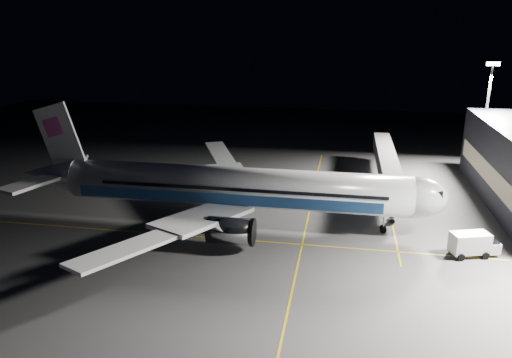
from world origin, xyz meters
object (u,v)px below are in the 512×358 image
object	(u,v)px
airliner	(228,187)
service_truck	(474,244)
jet_bridge	(388,165)
safety_cone_b	(226,209)
safety_cone_c	(206,208)
baggage_tug	(226,193)
floodlight_mast_north	(487,108)
safety_cone_a	(245,193)

from	to	relation	value
airliner	service_truck	xyz separation A→B (m)	(31.95, -5.39, -3.56)
jet_bridge	safety_cone_b	distance (m)	28.60
airliner	safety_cone_b	xyz separation A→B (m)	(-1.46, 4.00, -4.88)
airliner	safety_cone_c	distance (m)	7.77
baggage_tug	safety_cone_c	world-z (taller)	baggage_tug
floodlight_mast_north	baggage_tug	distance (m)	50.54
airliner	jet_bridge	size ratio (longest dim) A/B	1.79
jet_bridge	airliner	bearing A→B (deg)	-141.96
jet_bridge	floodlight_mast_north	bearing A→B (deg)	37.74
safety_cone_b	floodlight_mast_north	bearing A→B (deg)	33.34
safety_cone_c	airliner	bearing A→B (deg)	-41.42
airliner	safety_cone_c	xyz separation A→B (m)	(-4.53, 4.00, -4.89)
service_truck	safety_cone_c	distance (m)	37.70
floodlight_mast_north	safety_cone_c	xyz separation A→B (m)	(-45.61, -27.99, -12.09)
safety_cone_c	floodlight_mast_north	bearing A→B (deg)	31.53
jet_bridge	safety_cone_b	size ratio (longest dim) A/B	61.56
airliner	safety_cone_a	size ratio (longest dim) A/B	90.26
safety_cone_b	safety_cone_c	bearing A→B (deg)	180.00
jet_bridge	safety_cone_c	bearing A→B (deg)	-153.02
baggage_tug	safety_cone_c	size ratio (longest dim) A/B	5.79
safety_cone_a	safety_cone_b	distance (m)	7.90
baggage_tug	safety_cone_b	distance (m)	5.93
jet_bridge	service_truck	bearing A→B (deg)	-69.27
jet_bridge	safety_cone_a	size ratio (longest dim) A/B	50.50
safety_cone_b	airliner	bearing A→B (deg)	-69.94
service_truck	baggage_tug	size ratio (longest dim) A/B	1.96
jet_bridge	safety_cone_a	distance (m)	24.29
airliner	safety_cone_a	world-z (taller)	airliner
baggage_tug	safety_cone_a	bearing A→B (deg)	16.98
airliner	jet_bridge	distance (m)	29.31
floodlight_mast_north	baggage_tug	bearing A→B (deg)	-153.12
safety_cone_b	safety_cone_c	distance (m)	3.07
service_truck	jet_bridge	bearing A→B (deg)	92.96
safety_cone_b	safety_cone_c	size ratio (longest dim) A/B	1.01
airliner	safety_cone_a	bearing A→B (deg)	89.98
jet_bridge	safety_cone_a	world-z (taller)	jet_bridge
baggage_tug	safety_cone_a	distance (m)	3.53
jet_bridge	baggage_tug	size ratio (longest dim) A/B	10.76
floodlight_mast_north	service_truck	xyz separation A→B (m)	(-9.12, -37.38, -10.77)
baggage_tug	safety_cone_b	world-z (taller)	baggage_tug
safety_cone_a	safety_cone_c	distance (m)	9.00
floodlight_mast_north	safety_cone_a	xyz separation A→B (m)	(-41.07, -20.22, -12.03)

